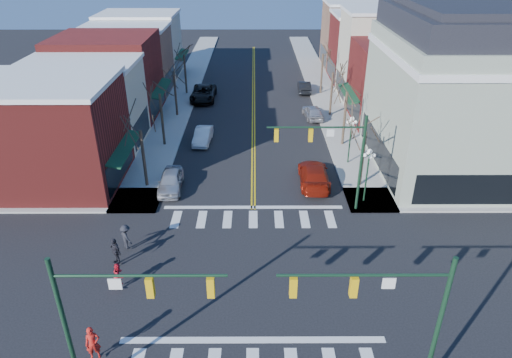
{
  "coord_description": "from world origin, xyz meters",
  "views": [
    {
      "loc": [
        0.1,
        -20.59,
        17.47
      ],
      "look_at": [
        0.2,
        6.94,
        2.8
      ],
      "focal_mm": 32.0,
      "sensor_mm": 36.0,
      "label": 1
    }
  ],
  "objects_px": {
    "car_left_near": "(171,181)",
    "car_right_near": "(314,175)",
    "car_left_far": "(203,93)",
    "pedestrian_red_a": "(93,343)",
    "lamppost_midblock": "(351,132)",
    "car_left_mid": "(203,136)",
    "car_right_mid": "(313,112)",
    "pedestrian_dark_a": "(115,251)",
    "pedestrian_dark_b": "(126,237)",
    "victorian_corner": "(461,91)",
    "car_right_far": "(304,87)",
    "lamppost_corner": "(368,167)",
    "pedestrian_red_b": "(119,275)"
  },
  "relations": [
    {
      "from": "pedestrian_red_b",
      "to": "car_right_far",
      "type": "bearing_deg",
      "value": -15.81
    },
    {
      "from": "lamppost_corner",
      "to": "car_left_near",
      "type": "relative_size",
      "value": 0.99
    },
    {
      "from": "victorian_corner",
      "to": "lamppost_midblock",
      "type": "xyz_separation_m",
      "value": [
        -8.3,
        0.5,
        -3.7
      ]
    },
    {
      "from": "car_left_mid",
      "to": "lamppost_corner",
      "type": "bearing_deg",
      "value": -36.98
    },
    {
      "from": "car_left_near",
      "to": "pedestrian_red_a",
      "type": "xyz_separation_m",
      "value": [
        -0.9,
        -16.25,
        0.31
      ]
    },
    {
      "from": "pedestrian_red_a",
      "to": "car_right_mid",
      "type": "bearing_deg",
      "value": 48.24
    },
    {
      "from": "car_right_near",
      "to": "car_right_mid",
      "type": "height_order",
      "value": "car_right_near"
    },
    {
      "from": "lamppost_corner",
      "to": "car_right_far",
      "type": "xyz_separation_m",
      "value": [
        -1.8,
        27.13,
        -2.27
      ]
    },
    {
      "from": "lamppost_corner",
      "to": "pedestrian_dark_b",
      "type": "bearing_deg",
      "value": -160.29
    },
    {
      "from": "lamppost_corner",
      "to": "car_right_mid",
      "type": "bearing_deg",
      "value": 95.8
    },
    {
      "from": "car_left_far",
      "to": "pedestrian_dark_b",
      "type": "bearing_deg",
      "value": -93.0
    },
    {
      "from": "car_right_mid",
      "to": "pedestrian_red_b",
      "type": "bearing_deg",
      "value": 56.4
    },
    {
      "from": "pedestrian_red_a",
      "to": "pedestrian_red_b",
      "type": "distance_m",
      "value": 4.93
    },
    {
      "from": "lamppost_midblock",
      "to": "car_right_far",
      "type": "distance_m",
      "value": 20.84
    },
    {
      "from": "lamppost_midblock",
      "to": "car_right_mid",
      "type": "xyz_separation_m",
      "value": [
        -1.8,
        11.22,
        -2.23
      ]
    },
    {
      "from": "pedestrian_dark_a",
      "to": "lamppost_corner",
      "type": "bearing_deg",
      "value": 67.78
    },
    {
      "from": "pedestrian_red_b",
      "to": "car_right_mid",
      "type": "bearing_deg",
      "value": -22.11
    },
    {
      "from": "car_left_far",
      "to": "pedestrian_dark_b",
      "type": "relative_size",
      "value": 3.64
    },
    {
      "from": "car_right_mid",
      "to": "car_right_far",
      "type": "xyz_separation_m",
      "value": [
        0.0,
        9.41,
        -0.03
      ]
    },
    {
      "from": "lamppost_corner",
      "to": "pedestrian_red_b",
      "type": "bearing_deg",
      "value": -149.19
    },
    {
      "from": "lamppost_midblock",
      "to": "pedestrian_dark_b",
      "type": "xyz_separation_m",
      "value": [
        -16.1,
        -12.27,
        -1.98
      ]
    },
    {
      "from": "pedestrian_red_a",
      "to": "car_right_far",
      "type": "bearing_deg",
      "value": 53.12
    },
    {
      "from": "lamppost_corner",
      "to": "lamppost_midblock",
      "type": "xyz_separation_m",
      "value": [
        0.0,
        6.5,
        0.0
      ]
    },
    {
      "from": "car_right_far",
      "to": "pedestrian_dark_b",
      "type": "bearing_deg",
      "value": 67.76
    },
    {
      "from": "victorian_corner",
      "to": "lamppost_corner",
      "type": "distance_m",
      "value": 10.89
    },
    {
      "from": "victorian_corner",
      "to": "pedestrian_dark_a",
      "type": "xyz_separation_m",
      "value": [
        -24.66,
        -13.24,
        -5.64
      ]
    },
    {
      "from": "car_left_far",
      "to": "pedestrian_red_a",
      "type": "height_order",
      "value": "pedestrian_red_a"
    },
    {
      "from": "car_left_far",
      "to": "car_right_near",
      "type": "xyz_separation_m",
      "value": [
        10.84,
        -21.2,
        -0.04
      ]
    },
    {
      "from": "car_right_mid",
      "to": "pedestrian_red_a",
      "type": "xyz_separation_m",
      "value": [
        -13.7,
        -31.96,
        0.33
      ]
    },
    {
      "from": "car_left_mid",
      "to": "pedestrian_red_a",
      "type": "relative_size",
      "value": 2.3
    },
    {
      "from": "lamppost_corner",
      "to": "car_right_mid",
      "type": "height_order",
      "value": "lamppost_corner"
    },
    {
      "from": "victorian_corner",
      "to": "car_left_near",
      "type": "relative_size",
      "value": 3.27
    },
    {
      "from": "car_left_mid",
      "to": "car_left_far",
      "type": "distance_m",
      "value": 12.95
    },
    {
      "from": "pedestrian_dark_a",
      "to": "pedestrian_dark_b",
      "type": "relative_size",
      "value": 1.04
    },
    {
      "from": "victorian_corner",
      "to": "car_right_mid",
      "type": "relative_size",
      "value": 3.34
    },
    {
      "from": "lamppost_midblock",
      "to": "car_right_near",
      "type": "xyz_separation_m",
      "value": [
        -3.4,
        -3.62,
        -2.16
      ]
    },
    {
      "from": "pedestrian_red_b",
      "to": "pedestrian_dark_a",
      "type": "bearing_deg",
      "value": 24.62
    },
    {
      "from": "pedestrian_red_b",
      "to": "pedestrian_dark_a",
      "type": "height_order",
      "value": "pedestrian_dark_a"
    },
    {
      "from": "lamppost_midblock",
      "to": "car_left_mid",
      "type": "xyz_separation_m",
      "value": [
        -13.03,
        4.69,
        -2.28
      ]
    },
    {
      "from": "car_left_near",
      "to": "car_right_mid",
      "type": "relative_size",
      "value": 1.02
    },
    {
      "from": "victorian_corner",
      "to": "pedestrian_dark_a",
      "type": "distance_m",
      "value": 28.55
    },
    {
      "from": "victorian_corner",
      "to": "car_right_mid",
      "type": "distance_m",
      "value": 16.57
    },
    {
      "from": "victorian_corner",
      "to": "car_right_far",
      "type": "xyz_separation_m",
      "value": [
        -10.1,
        21.13,
        -5.96
      ]
    },
    {
      "from": "victorian_corner",
      "to": "car_right_far",
      "type": "height_order",
      "value": "victorian_corner"
    },
    {
      "from": "lamppost_corner",
      "to": "car_left_far",
      "type": "relative_size",
      "value": 0.71
    },
    {
      "from": "lamppost_midblock",
      "to": "pedestrian_red_b",
      "type": "height_order",
      "value": "lamppost_midblock"
    },
    {
      "from": "car_right_far",
      "to": "car_left_far",
      "type": "bearing_deg",
      "value": 15.03
    },
    {
      "from": "car_left_near",
      "to": "car_right_near",
      "type": "height_order",
      "value": "car_right_near"
    },
    {
      "from": "pedestrian_dark_a",
      "to": "pedestrian_dark_b",
      "type": "bearing_deg",
      "value": 123.73
    },
    {
      "from": "car_left_mid",
      "to": "pedestrian_red_b",
      "type": "relative_size",
      "value": 2.71
    }
  ]
}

